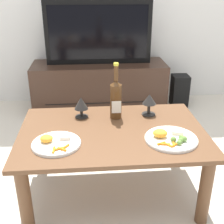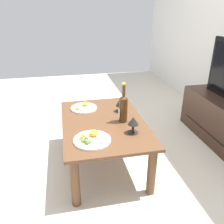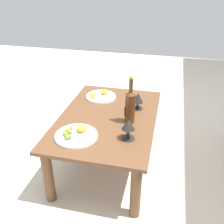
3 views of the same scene
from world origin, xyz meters
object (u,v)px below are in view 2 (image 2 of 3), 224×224
Objects in this scene: dining_table at (103,129)px; dinner_plate_right at (92,139)px; goblet_left at (120,103)px; dinner_plate_left at (84,108)px; goblet_right at (133,122)px; wine_bottle at (123,107)px.

dining_table is 0.35m from dinner_plate_right.
dinner_plate_left is at bearing -111.64° from goblet_left.
goblet_right reaches higher than dinner_plate_right.
dining_table is at bearing -141.78° from goblet_right.
dining_table is 0.37m from goblet_right.
wine_bottle reaches higher than dining_table.
wine_bottle is at bearing -6.88° from goblet_left.
wine_bottle reaches higher than dinner_plate_right.
wine_bottle is at bearing 77.99° from dining_table.
goblet_right is (0.25, 0.20, 0.18)m from dining_table.
goblet_right is at bearing 38.22° from dining_table.
wine_bottle reaches higher than dinner_plate_left.
dinner_plate_right is at bearing -0.20° from dinner_plate_left.
goblet_right is at bearing 30.80° from dinner_plate_left.
goblet_right is at bearing 6.88° from wine_bottle.
dining_table is 3.04× the size of wine_bottle.
wine_bottle reaches higher than goblet_left.
goblet_left is 0.47× the size of dinner_plate_right.
goblet_left reaches higher than dinner_plate_left.
goblet_right is 0.67m from dinner_plate_left.
wine_bottle is 0.49m from dinner_plate_left.
goblet_right is (0.43, -0.00, 0.01)m from goblet_left.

